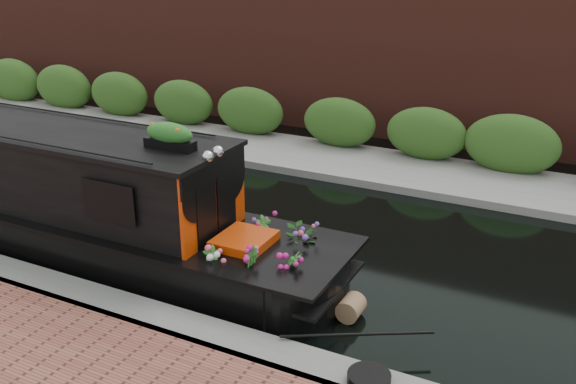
% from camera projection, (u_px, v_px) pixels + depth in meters
% --- Properties ---
extents(ground, '(80.00, 80.00, 0.00)m').
position_uv_depth(ground, '(221.00, 225.00, 11.75)').
color(ground, black).
rests_on(ground, ground).
extents(near_bank_coping, '(40.00, 0.60, 0.50)m').
position_uv_depth(near_bank_coping, '(94.00, 311.00, 9.01)').
color(near_bank_coping, slate).
rests_on(near_bank_coping, ground).
extents(far_bank_path, '(40.00, 2.40, 0.34)m').
position_uv_depth(far_bank_path, '(316.00, 161.00, 15.24)').
color(far_bank_path, gray).
rests_on(far_bank_path, ground).
extents(far_hedge, '(40.00, 1.10, 2.80)m').
position_uv_depth(far_hedge, '(332.00, 151.00, 15.99)').
color(far_hedge, '#2E551C').
rests_on(far_hedge, ground).
extents(far_brick_wall, '(40.00, 1.00, 8.00)m').
position_uv_depth(far_brick_wall, '(362.00, 130.00, 17.73)').
color(far_brick_wall, '#53241C').
rests_on(far_brick_wall, ground).
extents(narrowboat, '(11.19, 2.05, 2.63)m').
position_uv_depth(narrowboat, '(30.00, 193.00, 11.12)').
color(narrowboat, black).
rests_on(narrowboat, ground).
extents(rope_fender, '(0.32, 0.38, 0.32)m').
position_uv_depth(rope_fender, '(351.00, 308.00, 8.79)').
color(rope_fender, '#8A6948').
rests_on(rope_fender, ground).
extents(coiled_mooring_rope, '(0.49, 0.49, 0.12)m').
position_uv_depth(coiled_mooring_rope, '(369.00, 378.00, 7.13)').
color(coiled_mooring_rope, black).
rests_on(coiled_mooring_rope, near_bank_coping).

